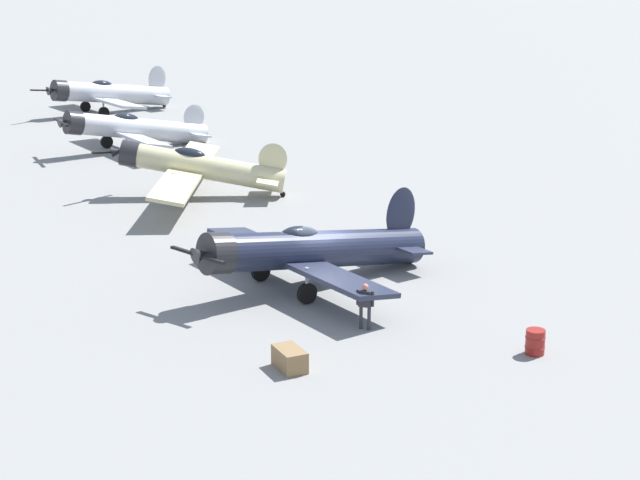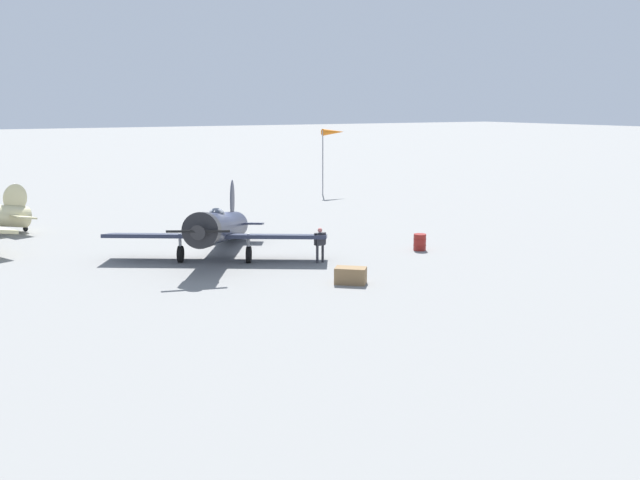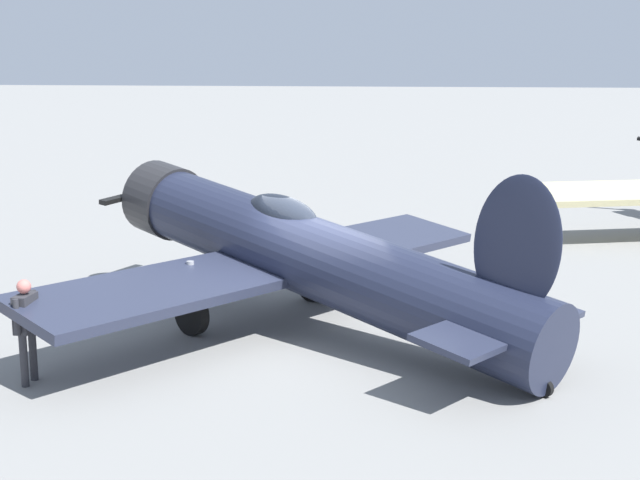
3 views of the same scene
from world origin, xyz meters
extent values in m
plane|color=gray|center=(0.00, 0.00, 0.00)|extent=(400.00, 400.00, 0.00)
cylinder|color=#1E2338|center=(0.00, 0.00, 1.42)|extent=(9.07, 6.43, 2.77)
cylinder|color=#232326|center=(-3.93, 2.46, 2.06)|extent=(1.78, 1.93, 1.69)
cone|color=#232326|center=(-4.48, 2.81, 2.15)|extent=(0.89, 0.90, 0.73)
cube|color=black|center=(-4.61, 2.88, 2.15)|extent=(0.94, 2.61, 0.22)
ellipsoid|color=black|center=(-0.82, 0.51, 2.18)|extent=(1.91, 1.59, 0.90)
cube|color=#282D42|center=(-0.98, 0.62, 1.18)|extent=(7.24, 10.01, 0.43)
ellipsoid|color=#1E2338|center=(3.44, -2.16, 2.26)|extent=(1.58, 1.05, 2.38)
cube|color=#282D42|center=(3.28, -2.05, 0.98)|extent=(2.74, 3.47, 0.25)
cylinder|color=#999BA0|center=(-2.34, -0.46, 0.90)|extent=(0.14, 0.14, 1.01)
cylinder|color=black|center=(-2.34, -0.46, 0.40)|extent=(0.78, 0.59, 0.80)
cylinder|color=#999BA0|center=(-0.61, 2.31, 0.90)|extent=(0.14, 0.14, 1.01)
cylinder|color=black|center=(-0.61, 2.31, 0.40)|extent=(0.78, 0.59, 0.80)
cylinder|color=black|center=(3.94, -2.46, 0.14)|extent=(0.29, 0.23, 0.28)
ellipsoid|color=beige|center=(12.15, 7.79, 2.03)|extent=(0.74, 1.69, 1.90)
cube|color=#C6BC89|center=(12.08, 7.98, 1.04)|extent=(3.57, 2.24, 0.29)
cylinder|color=black|center=(12.33, 7.32, 0.14)|extent=(0.19, 0.30, 0.28)
cylinder|color=#2D2D33|center=(-4.01, -3.55, 0.42)|extent=(0.12, 0.12, 0.85)
cylinder|color=#2D2D33|center=(-4.02, -3.25, 0.42)|extent=(0.12, 0.12, 0.85)
cube|color=#2D2D33|center=(-4.01, -3.40, 1.15)|extent=(0.24, 0.46, 0.60)
sphere|color=#CF7168|center=(-4.01, -3.40, 1.57)|extent=(0.22, 0.22, 0.22)
cylinder|color=#2D2D33|center=(-4.00, -3.69, 1.16)|extent=(0.09, 0.09, 0.56)
cylinder|color=#2D2D33|center=(-4.02, -3.12, 1.16)|extent=(0.09, 0.09, 0.56)
cube|color=olive|center=(-8.26, -2.44, 0.35)|extent=(1.42, 1.46, 0.70)
cylinder|color=maroon|center=(-3.95, -9.38, 0.42)|extent=(0.64, 0.64, 0.85)
torus|color=maroon|center=(-3.95, -9.38, 0.59)|extent=(0.68, 0.68, 0.04)
torus|color=maroon|center=(-3.95, -9.38, 0.25)|extent=(0.68, 0.68, 0.04)
cylinder|color=gray|center=(18.82, -16.84, 2.64)|extent=(0.10, 0.10, 5.28)
cone|color=orange|center=(18.89, -17.90, 5.13)|extent=(0.70, 2.14, 0.56)
camera|label=1|loc=(-36.98, -15.60, 13.53)|focal=59.99mm
camera|label=2|loc=(-33.81, 13.80, 7.47)|focal=41.57mm
camera|label=3|loc=(3.03, -15.55, 4.93)|focal=49.65mm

